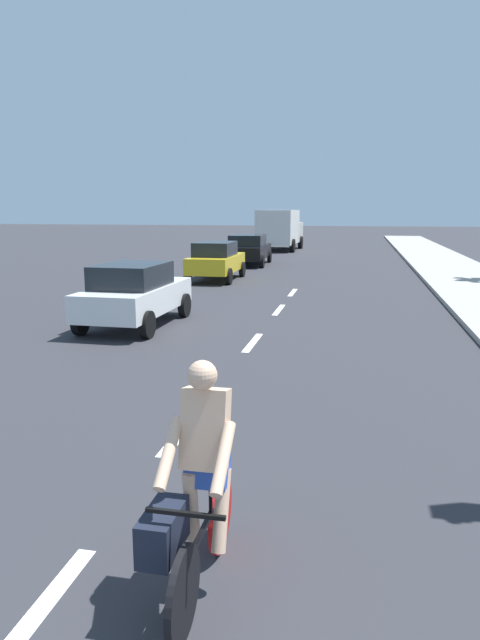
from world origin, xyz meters
The scene contains 11 objects.
ground_plane centered at (0.00, 20.00, 0.00)m, with size 160.00×160.00×0.00m, color #2D2D33.
lane_stripe_1 centered at (0.00, 3.91, 0.00)m, with size 0.16×1.80×0.01m, color white.
lane_stripe_2 centered at (0.00, 7.59, 0.00)m, with size 0.16×1.80×0.01m, color white.
lane_stripe_3 centered at (0.00, 12.67, 0.00)m, with size 0.16×1.80×0.01m, color white.
lane_stripe_4 centered at (0.00, 16.85, 0.00)m, with size 0.16×1.80×0.01m, color white.
lane_stripe_5 centered at (0.00, 20.40, 0.00)m, with size 0.16×1.80×0.01m, color white.
cyclist centered at (1.07, 4.51, 0.83)m, with size 0.62×1.71×1.82m.
parked_car_white centered at (-3.22, 13.89, 0.84)m, with size 1.89×3.97×1.57m.
parked_car_yellow centered at (-3.49, 23.29, 0.84)m, with size 1.85×3.93×1.57m.
parked_car_black centered at (-3.42, 29.90, 0.84)m, with size 2.17×4.52×1.57m.
delivery_truck centered at (-3.26, 40.84, 1.50)m, with size 2.86×6.33×2.80m.
Camera 1 is at (2.18, 0.77, 2.89)m, focal length 31.78 mm.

